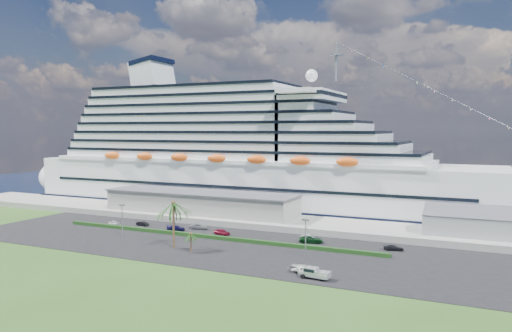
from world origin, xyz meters
The scene contains 22 objects.
ground centered at (0.00, 0.00, 0.00)m, with size 420.00×420.00×0.00m, color #2B4D19.
asphalt_lot centered at (0.00, 11.00, 0.06)m, with size 140.00×38.00×0.12m, color black.
wharf centered at (0.00, 40.00, 0.90)m, with size 240.00×20.00×1.80m, color gray.
water centered at (0.00, 130.00, 0.01)m, with size 420.00×160.00×0.02m, color black.
cruise_ship centered at (-21.53, 64.00, 16.69)m, with size 191.00×38.00×54.00m.
terminal_building centered at (-25.00, 40.00, 5.01)m, with size 61.00×15.00×6.30m.
port_shed centered at (52.00, 40.00, 4.40)m, with size 24.00×12.31×7.37m.
hedge centered at (-8.00, 16.00, 0.57)m, with size 88.00×1.10×0.90m, color black.
lamp_post_left centered at (-28.00, 8.00, 5.34)m, with size 1.60×0.35×8.27m.
lamp_post_right centered at (20.00, 8.00, 5.34)m, with size 1.60×0.35×8.27m.
palm_tall centered at (-10.00, 4.00, 9.20)m, with size 8.82×8.82×11.13m.
palm_short centered at (-4.50, 2.50, 3.67)m, with size 3.53×3.53×4.56m.
parked_car_0 centered at (-40.48, 19.38, 0.76)m, with size 1.52×3.78×1.29m, color #BABABC.
parked_car_1 centered at (-32.82, 22.13, 0.74)m, with size 1.31×3.75×1.23m, color black.
parked_car_2 centered at (-16.29, 24.86, 0.81)m, with size 2.28×4.95×1.38m, color gray.
parked_car_3 centered at (-20.78, 20.62, 0.84)m, with size 2.01×4.94×1.43m, color #15123F.
parked_car_4 centered at (-7.06, 21.03, 0.88)m, with size 1.79×4.44×1.51m, color maroon.
parked_car_5 centered at (14.59, 24.94, 0.73)m, with size 1.30×3.73×1.23m, color silver.
parked_car_6 centered at (16.35, 22.26, 0.90)m, with size 2.58×5.60×1.56m, color #0D3615.
parked_car_7 centered at (35.36, 22.84, 0.74)m, with size 1.74×4.29×1.24m, color black.
pickup_truck centered at (26.10, -4.59, 1.21)m, with size 5.79×2.65×1.98m.
boat_trailer centered at (23.48, -2.53, 1.28)m, with size 6.18×4.22×1.75m.
Camera 1 is at (53.86, -88.59, 26.87)m, focal length 35.00 mm.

